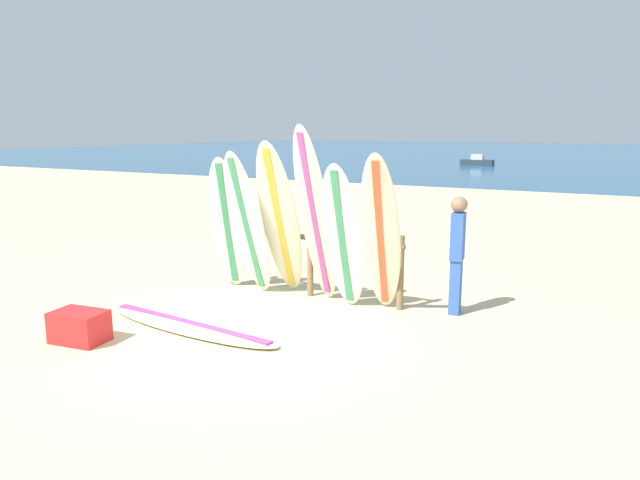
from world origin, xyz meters
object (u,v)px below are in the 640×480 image
surfboard_leaning_left (248,224)px  surfboard_lying_on_sand (189,325)px  surfboard_leaning_center_right (343,238)px  small_boat_offshore (477,161)px  beachgoer_standing (457,250)px  surfboard_rack (310,252)px  surfboard_leaning_right (381,236)px  surfboard_leaning_center_left (280,221)px  cooler_box (79,327)px  surfboard_leaning_far_left (228,224)px  surfboard_leaning_center (315,217)px

surfboard_leaning_left → surfboard_lying_on_sand: size_ratio=0.76×
surfboard_leaning_center_right → small_boat_offshore: surfboard_leaning_center_right is taller
surfboard_leaning_center_right → beachgoer_standing: size_ratio=1.28×
surfboard_rack → surfboard_leaning_right: 1.40m
surfboard_leaning_center_left → cooler_box: surfboard_leaning_center_left is taller
surfboard_leaning_far_left → small_boat_offshore: bearing=96.6°
surfboard_leaning_far_left → small_boat_offshore: size_ratio=0.95×
beachgoer_standing → small_boat_offshore: 32.58m
surfboard_rack → surfboard_lying_on_sand: 2.10m
surfboard_rack → small_boat_offshore: (-4.96, 31.97, -0.40)m
surfboard_leaning_center → cooler_box: surfboard_leaning_center is taller
surfboard_leaning_right → small_boat_offshore: surfboard_leaning_right is taller
surfboard_leaning_center_left → surfboard_leaning_center_right: surfboard_leaning_center_left is taller
surfboard_leaning_left → small_boat_offshore: (-4.19, 32.42, -0.80)m
surfboard_leaning_right → surfboard_lying_on_sand: (-1.91, -1.46, -1.04)m
small_boat_offshore → beachgoer_standing: bearing=-77.5°
cooler_box → surfboard_leaning_left: bearing=67.4°
beachgoer_standing → cooler_box: bearing=-139.3°
beachgoer_standing → small_boat_offshore: (-7.04, 31.80, -0.60)m
surfboard_leaning_center → surfboard_leaning_right: (0.99, -0.09, -0.16)m
surfboard_rack → surfboard_leaning_center_right: 0.90m
surfboard_leaning_center_left → surfboard_lying_on_sand: size_ratio=0.81×
surfboard_leaning_center_right → cooler_box: bearing=-131.5°
beachgoer_standing → surfboard_lying_on_sand: bearing=-142.7°
surfboard_leaning_center_left → cooler_box: 2.94m
beachgoer_standing → cooler_box: size_ratio=2.59×
surfboard_leaning_center_left → surfboard_lying_on_sand: surfboard_leaning_center_left is taller
surfboard_leaning_center_left → surfboard_leaning_right: size_ratio=1.06×
surfboard_lying_on_sand → cooler_box: cooler_box is taller
surfboard_leaning_center → surfboard_leaning_far_left: bearing=176.9°
surfboard_leaning_center_right → surfboard_leaning_far_left: bearing=175.8°
surfboard_leaning_right → beachgoer_standing: bearing=37.1°
surfboard_leaning_right → beachgoer_standing: size_ratio=1.38×
surfboard_rack → surfboard_leaning_right: bearing=-19.3°
surfboard_leaning_center_right → surfboard_leaning_center_left: bearing=174.5°
surfboard_rack → beachgoer_standing: beachgoer_standing is taller
surfboard_leaning_far_left → surfboard_leaning_center_left: size_ratio=0.89×
surfboard_leaning_left → surfboard_leaning_center_right: 1.49m
surfboard_leaning_right → small_boat_offshore: (-6.23, 32.42, -0.82)m
surfboard_leaning_center → surfboard_leaning_right: size_ratio=1.15×
surfboard_leaning_far_left → surfboard_lying_on_sand: size_ratio=0.72×
surfboard_leaning_center_left → surfboard_leaning_center_right: bearing=-5.5°
surfboard_leaning_far_left → surfboard_leaning_right: surfboard_leaning_right is taller
surfboard_leaning_far_left → beachgoer_standing: size_ratio=1.30×
surfboard_rack → surfboard_leaning_left: (-0.77, -0.44, 0.40)m
surfboard_lying_on_sand → small_boat_offshore: bearing=97.3°
surfboard_leaning_left → surfboard_leaning_right: surfboard_leaning_right is taller
surfboard_leaning_center_left → surfboard_leaning_right: surfboard_leaning_center_left is taller
surfboard_leaning_right → cooler_box: size_ratio=3.58×
surfboard_rack → surfboard_lying_on_sand: bearing=-108.8°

